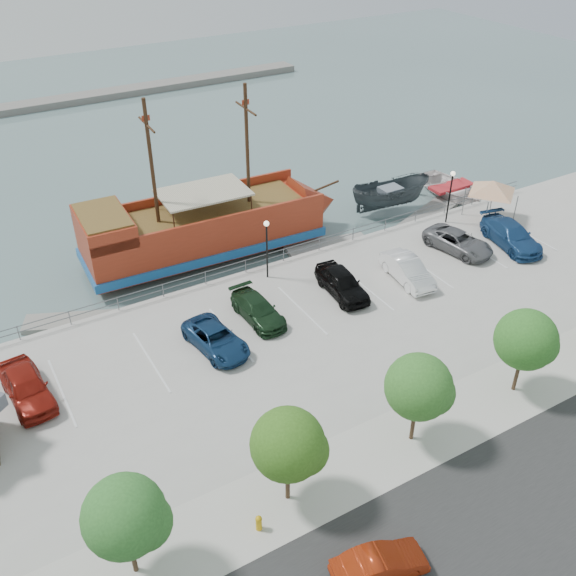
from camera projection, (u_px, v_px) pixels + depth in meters
ground at (318, 339)px, 39.63m from camera, size 160.00×160.00×0.00m
street at (518, 520)px, 27.55m from camera, size 100.00×8.00×0.04m
sidewalk at (427, 431)px, 31.87m from camera, size 100.00×4.00×0.05m
seawall_railing at (258, 262)px, 44.41m from camera, size 50.00×0.06×1.00m
far_shore at (156, 87)px, 83.24m from camera, size 40.00×3.00×0.80m
pirate_ship at (222, 225)px, 47.63m from camera, size 20.47×6.44×12.83m
patrol_boat at (390, 197)px, 53.43m from camera, size 7.27×3.94×2.66m
speedboat at (451, 190)px, 56.05m from camera, size 4.90×6.84×1.41m
dock_west at (74, 322)px, 40.88m from camera, size 6.43×4.16×0.36m
dock_mid at (327, 246)px, 48.96m from camera, size 6.65×2.99×0.37m
dock_east at (428, 216)px, 53.12m from camera, size 7.27×4.40×0.40m
canopy_tent at (494, 181)px, 49.13m from camera, size 5.04×5.04×3.75m
street_sedan at (380, 564)px, 25.10m from camera, size 4.06×2.12×1.27m
fire_hydrant at (259, 523)px, 26.91m from camera, size 0.29×0.29×0.83m
lamp_post_mid at (267, 239)px, 42.14m from camera, size 0.36×0.36×4.28m
lamp_post_right at (451, 188)px, 48.85m from camera, size 0.36×0.36×4.28m
tree_b at (129, 518)px, 23.77m from camera, size 3.30×3.20×5.00m
tree_c at (292, 446)px, 26.71m from camera, size 3.30×3.20×5.00m
tree_d at (422, 388)px, 29.64m from camera, size 3.30×3.20×5.00m
tree_e at (529, 341)px, 32.58m from camera, size 3.30×3.20×5.00m
parked_car_a at (26, 387)px, 33.33m from camera, size 2.41×5.07×1.67m
parked_car_c at (216, 339)px, 36.96m from camera, size 2.85×5.10×1.35m
parked_car_d at (258, 310)px, 39.37m from camera, size 2.09×4.76×1.36m
parked_car_e at (342, 283)px, 41.63m from camera, size 2.35×5.00×1.66m
parked_car_f at (408, 270)px, 43.00m from camera, size 2.21×4.96×1.58m
parked_car_g at (458, 242)px, 46.38m from camera, size 3.40×5.58×1.45m
parked_car_h at (511, 235)px, 46.97m from camera, size 3.43×6.08×1.66m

